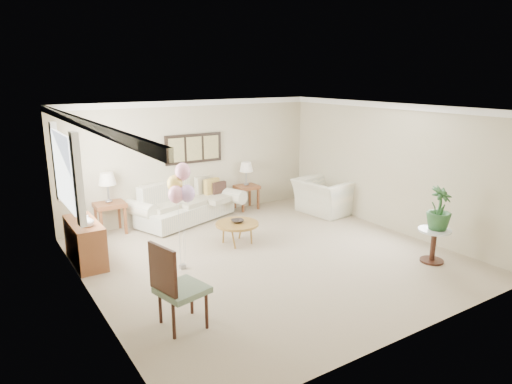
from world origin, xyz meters
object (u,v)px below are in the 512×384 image
armchair (324,196)px  balloon_cluster (180,187)px  sofa (185,205)px  coffee_table (237,225)px  accent_chair (176,285)px

armchair → balloon_cluster: (-4.07, -1.14, 1.01)m
sofa → coffee_table: 1.88m
armchair → balloon_cluster: bearing=98.9°
balloon_cluster → armchair: bearing=15.7°
sofa → coffee_table: (0.23, -1.86, 0.03)m
accent_chair → sofa: bearing=64.4°
accent_chair → balloon_cluster: (0.82, 1.66, 0.81)m
coffee_table → accent_chair: (-2.16, -2.16, 0.21)m
coffee_table → balloon_cluster: size_ratio=0.46×
sofa → accent_chair: accent_chair is taller
armchair → balloon_cluster: size_ratio=0.69×
coffee_table → armchair: size_ratio=0.67×
sofa → armchair: (2.96, -1.22, 0.04)m
accent_chair → balloon_cluster: 2.02m
balloon_cluster → coffee_table: bearing=20.5°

